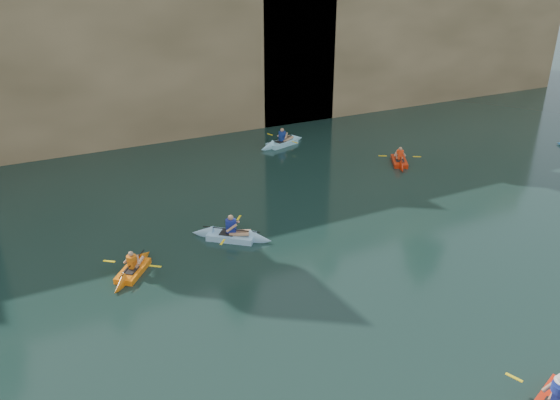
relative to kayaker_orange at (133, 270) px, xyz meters
name	(u,v)px	position (x,y,z in m)	size (l,w,h in m)	color
cliff	(81,22)	(2.48, 22.15, 5.87)	(70.00, 16.00, 12.00)	tan
cliff_slab_center	(140,39)	(4.48, 14.75, 5.57)	(24.00, 2.40, 11.40)	tan
cliff_slab_east	(421,33)	(24.48, 14.75, 4.79)	(26.00, 2.40, 9.84)	tan
sea_cave_center	(39,128)	(-1.52, 14.10, 1.47)	(3.50, 1.00, 3.20)	black
sea_cave_east	(275,89)	(12.48, 14.10, 2.12)	(5.00, 1.00, 4.50)	black
kayaker_orange	(133,270)	(0.00, 0.00, 0.00)	(2.21, 2.57, 1.05)	orange
kayaker_ltblue_near	(231,235)	(3.94, 0.76, 0.03)	(2.94, 2.63, 1.26)	#91C9F3
kayaker_red_far	(399,161)	(14.98, 4.55, 0.01)	(2.12, 2.92, 1.10)	red
kayaker_ltblue_mid	(282,143)	(10.87, 9.97, 0.02)	(3.36, 2.38, 1.25)	#97E2FD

